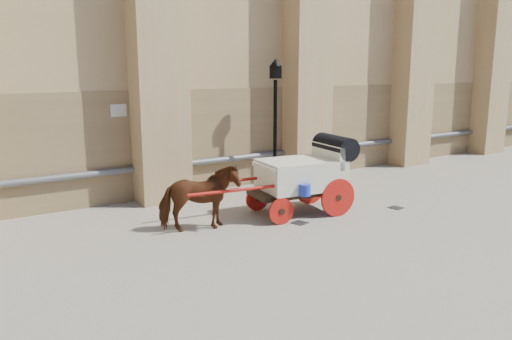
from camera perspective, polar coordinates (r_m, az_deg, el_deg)
ground at (r=11.42m, az=1.22°, el=-6.70°), size 90.00×90.00×0.00m
horse at (r=11.15m, az=-6.51°, el=-3.24°), size 1.90×1.21×1.48m
carriage at (r=12.50m, az=5.74°, el=-0.25°), size 4.49×1.76×1.91m
street_lamp at (r=14.81m, az=2.20°, el=5.66°), size 0.36×0.36×3.86m
drain_grate_near at (r=11.84m, az=5.02°, el=-6.03°), size 0.38×0.38×0.01m
drain_grate_far at (r=13.55m, az=15.68°, el=-4.17°), size 0.37×0.37×0.01m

